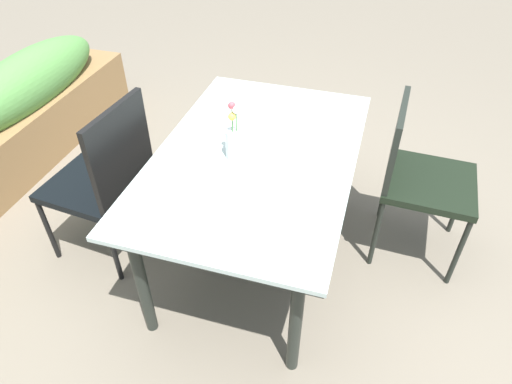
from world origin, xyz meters
TOP-DOWN VIEW (x-y plane):
  - ground_plane at (0.00, 0.00)m, footprint 12.00×12.00m
  - dining_table at (0.03, -0.06)m, footprint 1.46×0.95m
  - chair_far_side at (-0.13, 0.72)m, footprint 0.52×0.52m
  - chair_near_right at (0.36, -0.85)m, footprint 0.48×0.48m
  - flower_vase at (-0.02, 0.04)m, footprint 0.08×0.08m

SIDE VIEW (x-z plane):
  - ground_plane at x=0.00m, z-range 0.00..0.00m
  - chair_far_side at x=-0.13m, z-range 0.05..1.01m
  - chair_near_right at x=0.36m, z-range 0.08..0.99m
  - dining_table at x=0.03m, z-range 0.29..1.01m
  - flower_vase at x=-0.02m, z-range 0.67..0.97m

